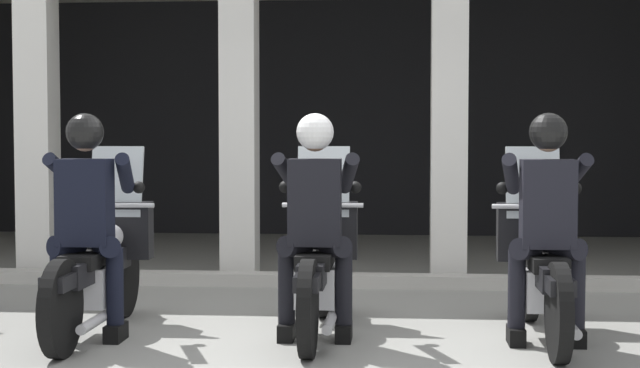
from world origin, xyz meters
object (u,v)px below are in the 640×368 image
(police_officer_right, at_px, (547,208))
(police_officer_left, at_px, (86,207))
(motorcycle_center, at_px, (319,264))
(police_officer_center, at_px, (315,206))
(motorcycle_left, at_px, (100,264))
(motorcycle_right, at_px, (540,266))

(police_officer_right, bearing_deg, police_officer_left, -170.77)
(police_officer_right, bearing_deg, motorcycle_center, 176.41)
(motorcycle_center, distance_m, police_officer_center, 0.52)
(motorcycle_left, relative_size, motorcycle_right, 1.00)
(police_officer_left, height_order, motorcycle_center, police_officer_left)
(motorcycle_center, xyz_separation_m, police_officer_right, (1.58, -0.30, 0.44))
(motorcycle_left, bearing_deg, motorcycle_center, 8.79)
(police_officer_left, height_order, police_officer_center, same)
(motorcycle_left, relative_size, police_officer_right, 1.29)
(motorcycle_right, bearing_deg, police_officer_right, -83.19)
(motorcycle_left, bearing_deg, police_officer_right, 0.99)
(motorcycle_center, distance_m, motorcycle_right, 1.58)
(motorcycle_right, bearing_deg, motorcycle_center, -173.45)
(motorcycle_left, height_order, motorcycle_right, same)
(police_officer_right, bearing_deg, motorcycle_right, 96.81)
(motorcycle_left, distance_m, police_officer_left, 0.52)
(motorcycle_left, height_order, police_officer_center, police_officer_center)
(motorcycle_center, xyz_separation_m, police_officer_center, (-0.00, -0.28, 0.44))
(police_officer_left, distance_m, police_officer_right, 3.17)
(police_officer_left, distance_m, police_officer_center, 1.59)
(motorcycle_right, bearing_deg, police_officer_center, -163.29)
(motorcycle_left, height_order, police_officer_right, police_officer_right)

